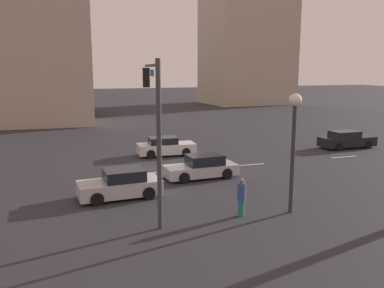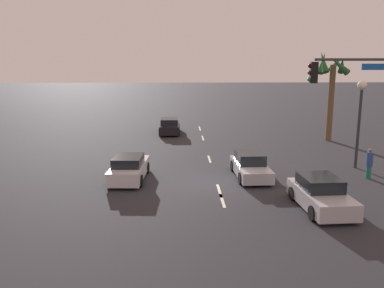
# 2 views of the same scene
# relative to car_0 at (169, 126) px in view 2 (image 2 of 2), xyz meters

# --- Properties ---
(ground_plane) EXTENTS (220.00, 220.00, 0.00)m
(ground_plane) POSITION_rel_car_0_xyz_m (15.51, 2.92, -0.65)
(ground_plane) COLOR #28282D
(lane_stripe_0) EXTENTS (2.57, 0.14, 0.01)m
(lane_stripe_0) POSITION_rel_car_0_xyz_m (-2.49, 2.92, -0.64)
(lane_stripe_0) COLOR silver
(lane_stripe_0) RESTS_ON ground_plane
(lane_stripe_1) EXTENTS (2.18, 0.14, 0.01)m
(lane_stripe_1) POSITION_rel_car_0_xyz_m (2.56, 2.92, -0.64)
(lane_stripe_1) COLOR silver
(lane_stripe_1) RESTS_ON ground_plane
(lane_stripe_2) EXTENTS (2.01, 0.14, 0.01)m
(lane_stripe_2) POSITION_rel_car_0_xyz_m (10.19, 2.92, -0.64)
(lane_stripe_2) COLOR silver
(lane_stripe_2) RESTS_ON ground_plane
(lane_stripe_3) EXTENTS (2.11, 0.14, 0.01)m
(lane_stripe_3) POSITION_rel_car_0_xyz_m (16.92, 2.92, -0.64)
(lane_stripe_3) COLOR silver
(lane_stripe_3) RESTS_ON ground_plane
(lane_stripe_4) EXTENTS (1.91, 0.14, 0.01)m
(lane_stripe_4) POSITION_rel_car_0_xyz_m (18.39, 2.92, -0.64)
(lane_stripe_4) COLOR silver
(lane_stripe_4) RESTS_ON ground_plane
(car_0) EXTENTS (4.62, 1.87, 1.39)m
(car_0) POSITION_rel_car_0_xyz_m (0.00, 0.00, 0.00)
(car_0) COLOR black
(car_0) RESTS_ON ground_plane
(car_1) EXTENTS (4.35, 1.91, 1.37)m
(car_1) POSITION_rel_car_0_xyz_m (14.39, 4.93, -0.02)
(car_1) COLOR #B7B7BC
(car_1) RESTS_ON ground_plane
(car_2) EXTENTS (4.15, 2.08, 1.43)m
(car_2) POSITION_rel_car_0_xyz_m (19.54, 7.16, 0.01)
(car_2) COLOR #B7B7BC
(car_2) RESTS_ON ground_plane
(car_3) EXTENTS (4.32, 2.00, 1.38)m
(car_3) POSITION_rel_car_0_xyz_m (14.78, -1.88, -0.01)
(car_3) COLOR silver
(car_3) RESTS_ON ground_plane
(traffic_signal) EXTENTS (0.86, 5.11, 6.77)m
(traffic_signal) POSITION_rel_car_0_xyz_m (18.48, 10.12, 3.92)
(traffic_signal) COLOR #38383D
(traffic_signal) RESTS_ON ground_plane
(streetlamp) EXTENTS (0.56, 0.56, 5.34)m
(streetlamp) POSITION_rel_car_0_xyz_m (12.66, 11.79, 3.16)
(streetlamp) COLOR #2D2D33
(streetlamp) RESTS_ON ground_plane
(pedestrian_1) EXTENTS (0.41, 0.41, 1.72)m
(pedestrian_1) POSITION_rel_car_0_xyz_m (14.96, 11.51, 0.25)
(pedestrian_1) COLOR #1E7266
(pedestrian_1) RESTS_ON ground_plane
(palm_tree_0) EXTENTS (2.62, 2.39, 7.35)m
(palm_tree_0) POSITION_rel_car_0_xyz_m (3.98, 13.24, 4.51)
(palm_tree_0) COLOR brown
(palm_tree_0) RESTS_ON ground_plane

